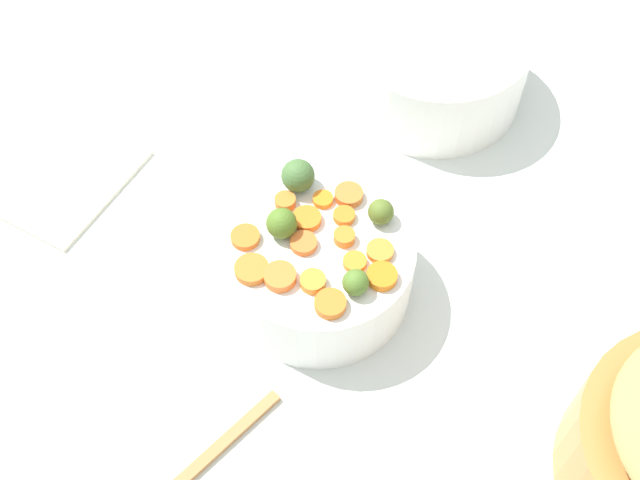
% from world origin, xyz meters
% --- Properties ---
extents(tabletop, '(2.40, 2.40, 0.02)m').
position_xyz_m(tabletop, '(0.00, 0.00, 0.01)').
color(tabletop, silver).
rests_on(tabletop, ground).
extents(serving_bowl_carrots, '(0.22, 0.22, 0.09)m').
position_xyz_m(serving_bowl_carrots, '(0.01, 0.00, 0.07)').
color(serving_bowl_carrots, white).
rests_on(serving_bowl_carrots, tabletop).
extents(carrot_slice_0, '(0.05, 0.05, 0.01)m').
position_xyz_m(carrot_slice_0, '(0.07, -0.02, 0.12)').
color(carrot_slice_0, orange).
rests_on(carrot_slice_0, serving_bowl_carrots).
extents(carrot_slice_1, '(0.04, 0.04, 0.01)m').
position_xyz_m(carrot_slice_1, '(0.08, 0.04, 0.12)').
color(carrot_slice_1, orange).
rests_on(carrot_slice_1, serving_bowl_carrots).
extents(carrot_slice_2, '(0.05, 0.05, 0.01)m').
position_xyz_m(carrot_slice_2, '(-0.02, -0.03, 0.12)').
color(carrot_slice_2, orange).
rests_on(carrot_slice_2, serving_bowl_carrots).
extents(carrot_slice_3, '(0.03, 0.03, 0.01)m').
position_xyz_m(carrot_slice_3, '(-0.01, 0.02, 0.12)').
color(carrot_slice_3, orange).
rests_on(carrot_slice_3, serving_bowl_carrots).
extents(carrot_slice_4, '(0.04, 0.04, 0.01)m').
position_xyz_m(carrot_slice_4, '(-0.07, 0.01, 0.12)').
color(carrot_slice_4, orange).
rests_on(carrot_slice_4, serving_bowl_carrots).
extents(carrot_slice_5, '(0.04, 0.04, 0.01)m').
position_xyz_m(carrot_slice_5, '(0.02, 0.05, 0.12)').
color(carrot_slice_5, orange).
rests_on(carrot_slice_5, serving_bowl_carrots).
extents(carrot_slice_6, '(0.03, 0.03, 0.01)m').
position_xyz_m(carrot_slice_6, '(-0.04, 0.01, 0.12)').
color(carrot_slice_6, orange).
rests_on(carrot_slice_6, serving_bowl_carrots).
extents(carrot_slice_7, '(0.04, 0.04, 0.01)m').
position_xyz_m(carrot_slice_7, '(0.07, -0.05, 0.12)').
color(carrot_slice_7, orange).
rests_on(carrot_slice_7, serving_bowl_carrots).
extents(carrot_slice_8, '(0.05, 0.05, 0.01)m').
position_xyz_m(carrot_slice_8, '(0.04, -0.08, 0.12)').
color(carrot_slice_8, orange).
rests_on(carrot_slice_8, serving_bowl_carrots).
extents(carrot_slice_9, '(0.04, 0.04, 0.01)m').
position_xyz_m(carrot_slice_9, '(0.02, 0.08, 0.12)').
color(carrot_slice_9, orange).
rests_on(carrot_slice_9, serving_bowl_carrots).
extents(carrot_slice_10, '(0.04, 0.04, 0.01)m').
position_xyz_m(carrot_slice_10, '(0.06, 0.02, 0.12)').
color(carrot_slice_10, orange).
rests_on(carrot_slice_10, serving_bowl_carrots).
extents(carrot_slice_11, '(0.03, 0.03, 0.01)m').
position_xyz_m(carrot_slice_11, '(-0.05, -0.02, 0.12)').
color(carrot_slice_11, orange).
rests_on(carrot_slice_11, serving_bowl_carrots).
extents(carrot_slice_12, '(0.03, 0.03, 0.01)m').
position_xyz_m(carrot_slice_12, '(-0.01, 0.07, 0.12)').
color(carrot_slice_12, orange).
rests_on(carrot_slice_12, serving_bowl_carrots).
extents(carrot_slice_13, '(0.04, 0.04, 0.01)m').
position_xyz_m(carrot_slice_13, '(0.02, -0.02, 0.12)').
color(carrot_slice_13, orange).
rests_on(carrot_slice_13, serving_bowl_carrots).
extents(carrot_slice_14, '(0.03, 0.03, 0.01)m').
position_xyz_m(carrot_slice_14, '(-0.03, -0.06, 0.12)').
color(carrot_slice_14, orange).
rests_on(carrot_slice_14, serving_bowl_carrots).
extents(brussels_sprout_0, '(0.04, 0.04, 0.04)m').
position_xyz_m(brussels_sprout_0, '(0.01, -0.05, 0.13)').
color(brussels_sprout_0, '#4F7325').
rests_on(brussels_sprout_0, serving_bowl_carrots).
extents(brussels_sprout_1, '(0.03, 0.03, 0.03)m').
position_xyz_m(brussels_sprout_1, '(-0.05, 0.05, 0.13)').
color(brussels_sprout_1, '#556D28').
rests_on(brussels_sprout_1, serving_bowl_carrots).
extents(brussels_sprout_2, '(0.03, 0.03, 0.03)m').
position_xyz_m(brussels_sprout_2, '(0.05, 0.06, 0.13)').
color(brussels_sprout_2, '#4F752A').
rests_on(brussels_sprout_2, serving_bowl_carrots).
extents(brussels_sprout_3, '(0.04, 0.04, 0.04)m').
position_xyz_m(brussels_sprout_3, '(-0.06, -0.06, 0.13)').
color(brussels_sprout_3, '#466D37').
rests_on(brussels_sprout_3, serving_bowl_carrots).
extents(casserole_dish, '(0.26, 0.26, 0.11)m').
position_xyz_m(casserole_dish, '(-0.37, 0.02, 0.08)').
color(casserole_dish, white).
rests_on(casserole_dish, tabletop).
extents(dish_towel, '(0.20, 0.16, 0.01)m').
position_xyz_m(dish_towel, '(-0.01, -0.38, 0.02)').
color(dish_towel, beige).
rests_on(dish_towel, tabletop).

